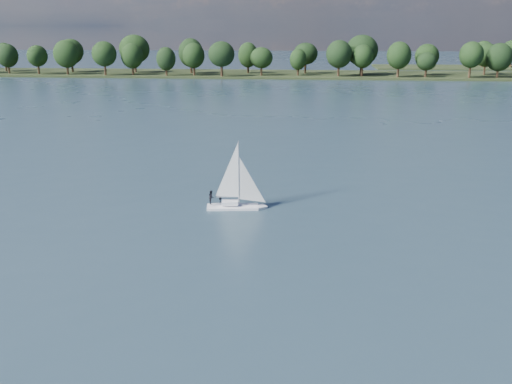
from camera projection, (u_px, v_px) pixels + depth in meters
The scene contains 4 objects.
ground at pixel (224, 116), 127.72m from camera, with size 700.00×700.00×0.00m, color #233342.
far_shore at pixel (264, 75), 234.76m from camera, with size 660.00×40.00×1.50m, color black.
sailboat at pixel (233, 189), 62.55m from camera, with size 6.24×2.44×8.00m.
treeline at pixel (263, 55), 229.22m from camera, with size 562.92×74.30×17.91m.
Camera 1 is at (19.04, -26.14, 19.49)m, focal length 40.00 mm.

